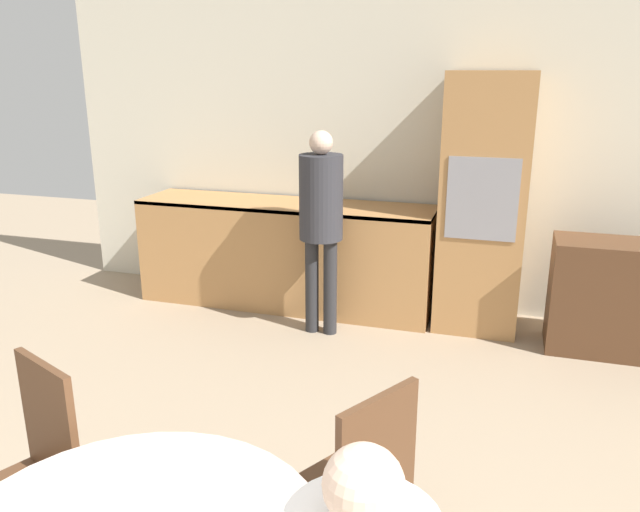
# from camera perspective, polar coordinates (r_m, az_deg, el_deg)

# --- Properties ---
(wall_back) EXTENTS (6.08, 0.05, 2.60)m
(wall_back) POSITION_cam_1_polar(r_m,az_deg,el_deg) (5.29, 7.62, 9.19)
(wall_back) COLOR beige
(wall_back) RESTS_ON ground_plane
(kitchen_counter) EXTENTS (2.52, 0.60, 0.90)m
(kitchen_counter) POSITION_cam_1_polar(r_m,az_deg,el_deg) (5.37, -3.17, 0.32)
(kitchen_counter) COLOR #AD7A47
(kitchen_counter) RESTS_ON ground_plane
(oven_unit) EXTENTS (0.63, 0.59, 1.97)m
(oven_unit) POSITION_cam_1_polar(r_m,az_deg,el_deg) (4.94, 14.71, 4.57)
(oven_unit) COLOR #AD7A47
(oven_unit) RESTS_ON ground_plane
(sideboard) EXTENTS (0.98, 0.45, 0.82)m
(sideboard) POSITION_cam_1_polar(r_m,az_deg,el_deg) (4.95, 25.86, -3.51)
(sideboard) COLOR #51331E
(sideboard) RESTS_ON ground_plane
(chair_far_left) EXTENTS (0.53, 0.53, 0.95)m
(chair_far_left) POSITION_cam_1_polar(r_m,az_deg,el_deg) (2.71, -24.88, -17.40)
(chair_far_left) COLOR #51331E
(chair_far_left) RESTS_ON ground_plane
(chair_far_right) EXTENTS (0.55, 0.55, 0.95)m
(chair_far_right) POSITION_cam_1_polar(r_m,az_deg,el_deg) (2.40, 3.41, -20.60)
(chair_far_right) COLOR #51331E
(chair_far_right) RESTS_ON ground_plane
(person_standing) EXTENTS (0.33, 0.33, 1.56)m
(person_standing) POSITION_cam_1_polar(r_m,az_deg,el_deg) (4.64, 0.10, 4.10)
(person_standing) COLOR #262628
(person_standing) RESTS_ON ground_plane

